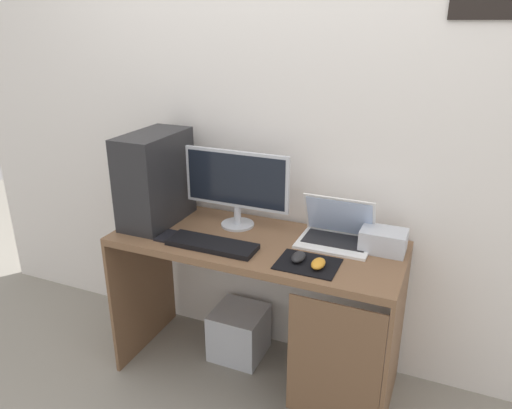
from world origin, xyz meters
name	(u,v)px	position (x,y,z in m)	size (l,w,h in m)	color
ground_plane	(256,373)	(0.00, 0.00, 0.00)	(8.00, 8.00, 0.00)	gray
wall_back	(282,116)	(0.00, 0.32, 1.30)	(4.00, 0.05, 2.60)	silver
desk	(259,273)	(0.02, -0.01, 0.61)	(1.37, 0.56, 0.77)	brown
pc_tower	(155,178)	(-0.56, 0.02, 1.00)	(0.21, 0.42, 0.46)	#232326
monitor	(236,185)	(-0.15, 0.11, 0.99)	(0.54, 0.17, 0.39)	#B7BCC6
laptop	(336,233)	(0.35, 0.13, 0.82)	(0.33, 0.24, 0.22)	white
projector	(383,241)	(0.57, 0.12, 0.82)	(0.20, 0.14, 0.10)	#B7BCC6
keyboard	(212,244)	(-0.16, -0.14, 0.79)	(0.42, 0.14, 0.02)	black
mousepad	(308,264)	(0.30, -0.13, 0.78)	(0.26, 0.20, 0.01)	black
mouse_left	(298,257)	(0.25, -0.12, 0.80)	(0.06, 0.10, 0.03)	#232326
mouse_right	(318,264)	(0.35, -0.15, 0.80)	(0.06, 0.10, 0.03)	orange
cell_phone	(167,236)	(-0.41, -0.13, 0.78)	(0.07, 0.13, 0.01)	black
subwoofer	(239,332)	(-0.15, 0.11, 0.14)	(0.27, 0.27, 0.27)	#B7BCC6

